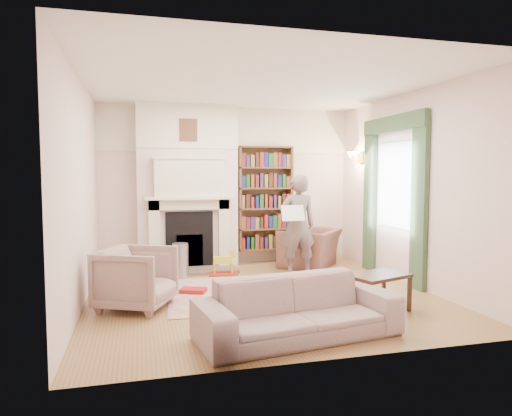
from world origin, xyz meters
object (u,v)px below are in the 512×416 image
object	(u,v)px
bookcase	(265,198)
rocking_horse	(223,263)
armchair_left	(137,278)
sofa	(298,308)
man_reading	(298,225)
paraffin_heater	(180,261)
coffee_table	(378,293)
armchair_reading	(310,248)

from	to	relation	value
bookcase	rocking_horse	world-z (taller)	bookcase
armchair_left	sofa	world-z (taller)	armchair_left
bookcase	man_reading	xyz separation A→B (m)	(0.22, -1.15, -0.37)
bookcase	rocking_horse	size ratio (longest dim) A/B	3.97
paraffin_heater	coffee_table	bearing A→B (deg)	-47.60
armchair_left	rocking_horse	distance (m)	2.01
sofa	rocking_horse	size ratio (longest dim) A/B	4.31
armchair_left	paraffin_heater	distance (m)	1.60
sofa	man_reading	bearing A→B (deg)	62.08
coffee_table	paraffin_heater	size ratio (longest dim) A/B	1.27
armchair_left	rocking_horse	size ratio (longest dim) A/B	1.75
sofa	armchair_left	bearing A→B (deg)	129.32
armchair_reading	man_reading	bearing A→B (deg)	4.88
armchair_left	paraffin_heater	xyz separation A→B (m)	(0.65, 1.46, -0.10)
armchair_reading	sofa	world-z (taller)	armchair_reading
armchair_reading	paraffin_heater	size ratio (longest dim) A/B	1.84
coffee_table	rocking_horse	distance (m)	2.74
bookcase	coffee_table	xyz separation A→B (m)	(0.49, -3.21, -0.95)
man_reading	paraffin_heater	bearing A→B (deg)	-6.73
bookcase	coffee_table	world-z (taller)	bookcase
sofa	rocking_horse	bearing A→B (deg)	86.06
man_reading	rocking_horse	world-z (taller)	man_reading
bookcase	sofa	distance (m)	3.95
man_reading	armchair_reading	bearing A→B (deg)	-126.05
coffee_table	paraffin_heater	xyz separation A→B (m)	(-2.10, 2.30, 0.05)
armchair_left	coffee_table	bearing A→B (deg)	-82.01
sofa	rocking_horse	world-z (taller)	sofa
armchair_left	paraffin_heater	bearing A→B (deg)	0.99
bookcase	paraffin_heater	distance (m)	2.06
armchair_reading	armchair_left	size ratio (longest dim) A/B	1.24
bookcase	rocking_horse	bearing A→B (deg)	-137.15
armchair_reading	coffee_table	size ratio (longest dim) A/B	1.44
armchair_left	paraffin_heater	world-z (taller)	armchair_left
armchair_reading	sofa	bearing A→B (deg)	18.61
sofa	paraffin_heater	world-z (taller)	sofa
armchair_reading	man_reading	xyz separation A→B (m)	(-0.45, -0.60, 0.48)
armchair_left	man_reading	world-z (taller)	man_reading
armchair_left	rocking_horse	world-z (taller)	armchair_left
armchair_reading	coffee_table	bearing A→B (deg)	37.91
armchair_left	armchair_reading	bearing A→B (deg)	-33.21
armchair_reading	coffee_table	distance (m)	2.67
paraffin_heater	rocking_horse	size ratio (longest dim) A/B	1.18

